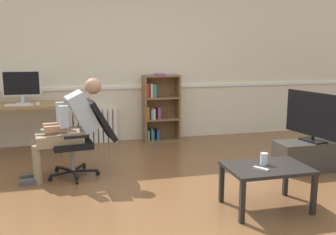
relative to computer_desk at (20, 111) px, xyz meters
name	(u,v)px	position (x,y,z in m)	size (l,w,h in m)	color
ground_plane	(174,196)	(1.79, -2.15, -0.65)	(18.00, 18.00, 0.00)	brown
back_wall	(134,61)	(1.79, 0.50, 0.70)	(12.00, 0.13, 2.70)	beige
computer_desk	(20,111)	(0.00, 0.00, 0.00)	(1.30, 0.66, 0.76)	#9E7547
imac_monitor	(22,84)	(0.04, 0.08, 0.39)	(0.55, 0.14, 0.49)	silver
keyboard	(19,105)	(0.01, -0.14, 0.11)	(0.38, 0.12, 0.02)	white
computer_mouse	(38,103)	(0.27, -0.12, 0.12)	(0.06, 0.10, 0.03)	white
bookshelf	(159,108)	(2.17, 0.29, -0.09)	(0.61, 0.30, 1.15)	brown
radiator	(93,126)	(1.07, 0.39, -0.37)	(0.79, 0.08, 0.57)	white
office_chair	(85,134)	(0.90, -1.21, -0.13)	(0.86, 0.63, 0.95)	black
person_seated	(69,125)	(0.72, -1.24, 0.00)	(1.02, 0.44, 1.21)	#937F60
tv_stand	(312,155)	(3.77, -1.73, -0.46)	(0.96, 0.38, 0.38)	#3D3833
tv_screen	(315,116)	(3.77, -1.73, 0.06)	(0.26, 0.95, 0.64)	black
coffee_table	(267,172)	(2.59, -2.67, -0.27)	(0.80, 0.55, 0.43)	black
drinking_glass	(264,159)	(2.58, -2.62, -0.16)	(0.07, 0.07, 0.12)	silver
spare_remote	(261,169)	(2.48, -2.75, -0.21)	(0.04, 0.15, 0.02)	white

